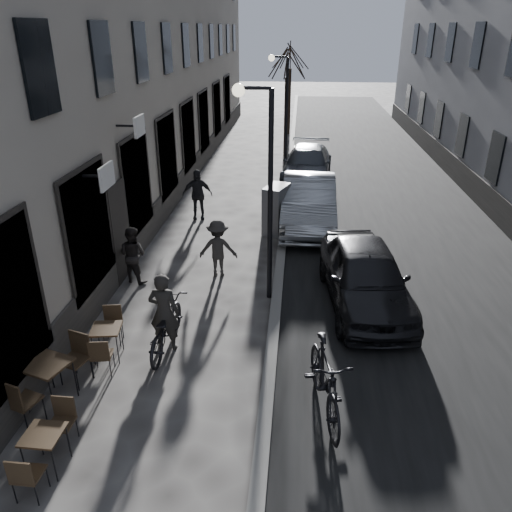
# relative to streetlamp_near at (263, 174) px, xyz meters

# --- Properties ---
(ground) EXTENTS (120.00, 120.00, 0.00)m
(ground) POSITION_rel_streetlamp_near_xyz_m (0.17, -6.00, -3.16)
(ground) COLOR #33302E
(ground) RESTS_ON ground
(road) EXTENTS (7.30, 60.00, 0.00)m
(road) POSITION_rel_streetlamp_near_xyz_m (4.02, 10.00, -3.16)
(road) COLOR black
(road) RESTS_ON ground
(kerb) EXTENTS (0.25, 60.00, 0.12)m
(kerb) POSITION_rel_streetlamp_near_xyz_m (0.37, 10.00, -3.10)
(kerb) COLOR slate
(kerb) RESTS_ON ground
(streetlamp_near) EXTENTS (0.90, 0.28, 5.09)m
(streetlamp_near) POSITION_rel_streetlamp_near_xyz_m (0.00, 0.00, 0.00)
(streetlamp_near) COLOR black
(streetlamp_near) RESTS_ON ground
(streetlamp_far) EXTENTS (0.90, 0.28, 5.09)m
(streetlamp_far) POSITION_rel_streetlamp_near_xyz_m (0.00, 12.00, 0.00)
(streetlamp_far) COLOR black
(streetlamp_far) RESTS_ON ground
(tree_near) EXTENTS (2.40, 2.40, 5.70)m
(tree_near) POSITION_rel_streetlamp_near_xyz_m (0.07, 15.00, 1.50)
(tree_near) COLOR black
(tree_near) RESTS_ON ground
(tree_far) EXTENTS (2.40, 2.40, 5.70)m
(tree_far) POSITION_rel_streetlamp_near_xyz_m (0.07, 21.00, 1.50)
(tree_far) COLOR black
(tree_far) RESTS_ON ground
(bistro_set_a) EXTENTS (0.57, 1.38, 0.81)m
(bistro_set_a) POSITION_rel_streetlamp_near_xyz_m (-2.85, -5.61, -2.74)
(bistro_set_a) COLOR #322416
(bistro_set_a) RESTS_ON ground
(bistro_set_b) EXTENTS (0.96, 1.73, 0.99)m
(bistro_set_b) POSITION_rel_streetlamp_near_xyz_m (-3.45, -4.17, -2.65)
(bistro_set_b) COLOR #322416
(bistro_set_b) RESTS_ON ground
(bistro_set_c) EXTENTS (0.65, 1.44, 0.83)m
(bistro_set_c) POSITION_rel_streetlamp_near_xyz_m (-2.93, -2.78, -2.73)
(bistro_set_c) COLOR #322416
(bistro_set_c) RESTS_ON ground
(utility_cabinet) EXTENTS (0.90, 1.19, 1.58)m
(utility_cabinet) POSITION_rel_streetlamp_near_xyz_m (0.12, 4.35, -2.37)
(utility_cabinet) COLOR #5B5B5D
(utility_cabinet) RESTS_ON ground
(bicycle) EXTENTS (0.80, 2.05, 1.06)m
(bicycle) POSITION_rel_streetlamp_near_xyz_m (-1.84, -2.36, -2.63)
(bicycle) COLOR black
(bicycle) RESTS_ON ground
(cyclist_rider) EXTENTS (0.65, 0.44, 1.74)m
(cyclist_rider) POSITION_rel_streetlamp_near_xyz_m (-1.84, -2.36, -2.29)
(cyclist_rider) COLOR black
(cyclist_rider) RESTS_ON ground
(pedestrian_near) EXTENTS (0.91, 0.81, 1.53)m
(pedestrian_near) POSITION_rel_streetlamp_near_xyz_m (-3.43, 0.57, -2.39)
(pedestrian_near) COLOR black
(pedestrian_near) RESTS_ON ground
(pedestrian_mid) EXTENTS (1.04, 0.63, 1.58)m
(pedestrian_mid) POSITION_rel_streetlamp_near_xyz_m (-1.27, 1.11, -2.37)
(pedestrian_mid) COLOR #2D2A28
(pedestrian_mid) RESTS_ON ground
(pedestrian_far) EXTENTS (1.08, 0.57, 1.76)m
(pedestrian_far) POSITION_rel_streetlamp_near_xyz_m (-2.66, 5.41, -2.28)
(pedestrian_far) COLOR black
(pedestrian_far) RESTS_ON ground
(car_near) EXTENTS (2.23, 4.63, 1.53)m
(car_near) POSITION_rel_streetlamp_near_xyz_m (2.47, -0.14, -2.40)
(car_near) COLOR black
(car_near) RESTS_ON ground
(car_mid) EXTENTS (1.78, 4.97, 1.63)m
(car_mid) POSITION_rel_streetlamp_near_xyz_m (1.17, 5.07, -2.34)
(car_mid) COLOR #9B9FA3
(car_mid) RESTS_ON ground
(car_far) EXTENTS (2.39, 5.13, 1.45)m
(car_far) POSITION_rel_streetlamp_near_xyz_m (1.17, 10.55, -2.44)
(car_far) COLOR #383C42
(car_far) RESTS_ON ground
(moped) EXTENTS (1.01, 2.31, 1.35)m
(moped) POSITION_rel_streetlamp_near_xyz_m (1.37, -4.00, -2.49)
(moped) COLOR black
(moped) RESTS_ON ground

